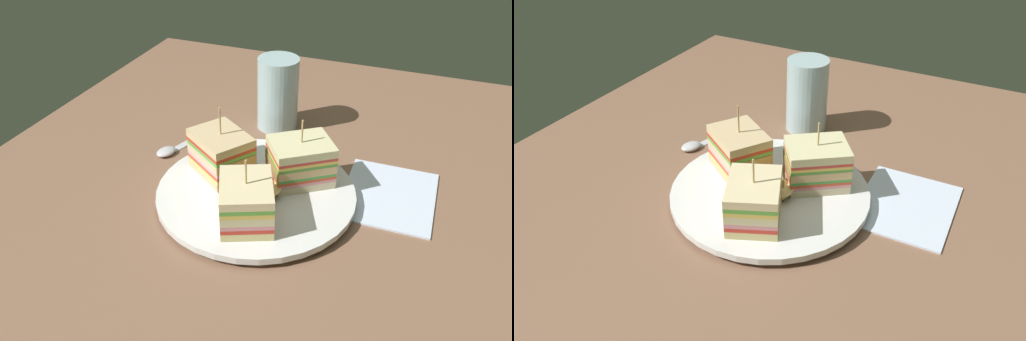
{
  "view_description": "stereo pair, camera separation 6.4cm",
  "coord_description": "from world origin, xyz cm",
  "views": [
    {
      "loc": [
        49.7,
        19.19,
        40.69
      ],
      "look_at": [
        0.0,
        0.0,
        4.6
      ],
      "focal_mm": 35.48,
      "sensor_mm": 36.0,
      "label": 1
    },
    {
      "loc": [
        47.03,
        25.04,
        40.69
      ],
      "look_at": [
        0.0,
        0.0,
        4.6
      ],
      "focal_mm": 35.48,
      "sensor_mm": 36.0,
      "label": 2
    }
  ],
  "objects": [
    {
      "name": "ground_plane",
      "position": [
        0.0,
        0.0,
        -0.9
      ],
      "size": [
        101.36,
        83.42,
        1.8
      ],
      "primitive_type": "cube",
      "color": "#835C46"
    },
    {
      "name": "plate",
      "position": [
        0.0,
        0.0,
        0.97
      ],
      "size": [
        26.01,
        26.01,
        1.6
      ],
      "color": "white",
      "rests_on": "ground_plane"
    },
    {
      "name": "sandwich_wedge_0",
      "position": [
        6.12,
        1.13,
        4.29
      ],
      "size": [
        9.68,
        8.77,
        8.57
      ],
      "rotation": [
        0.0,
        0.0,
        3.55
      ],
      "color": "#D6C37E",
      "rests_on": "plate"
    },
    {
      "name": "sandwich_wedge_1",
      "position": [
        -4.21,
        4.58,
        4.49
      ],
      "size": [
        9.65,
        10.04,
        9.01
      ],
      "rotation": [
        0.0,
        0.0,
        5.33
      ],
      "color": "beige",
      "rests_on": "plate"
    },
    {
      "name": "sandwich_wedge_2",
      "position": [
        -2.22,
        -5.81,
        4.54
      ],
      "size": [
        9.45,
        9.93,
        9.79
      ],
      "rotation": [
        0.0,
        0.0,
        7.26
      ],
      "color": "#DCB887",
      "rests_on": "plate"
    },
    {
      "name": "chip_pile",
      "position": [
        1.07,
        0.9,
        2.61
      ],
      "size": [
        6.26,
        6.63,
        2.25
      ],
      "color": "#E3AF61",
      "rests_on": "plate"
    },
    {
      "name": "spoon",
      "position": [
        -7.38,
        -15.93,
        0.39
      ],
      "size": [
        13.44,
        6.16,
        1.0
      ],
      "rotation": [
        0.0,
        0.0,
        5.95
      ],
      "color": "silver",
      "rests_on": "ground_plane"
    },
    {
      "name": "napkin",
      "position": [
        -7.03,
        16.3,
        0.25
      ],
      "size": [
        14.48,
        11.98,
        0.5
      ],
      "primitive_type": "cube",
      "rotation": [
        0.0,
        0.0,
        0.01
      ],
      "color": "#D2E1FA",
      "rests_on": "ground_plane"
    },
    {
      "name": "drinking_glass",
      "position": [
        -19.92,
        -3.97,
        5.04
      ],
      "size": [
        6.53,
        6.53,
        11.67
      ],
      "color": "silver",
      "rests_on": "ground_plane"
    }
  ]
}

